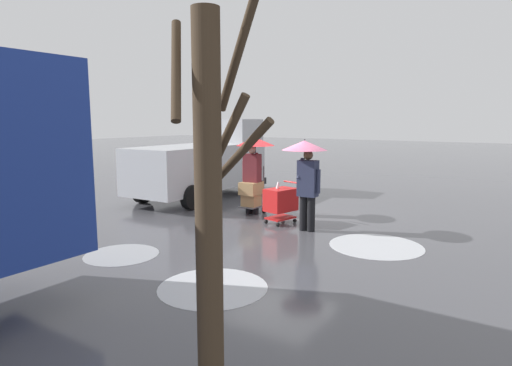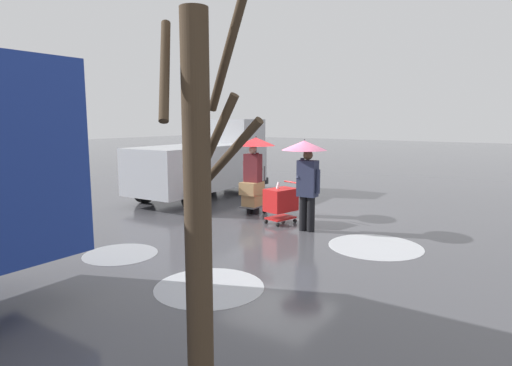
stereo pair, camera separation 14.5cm
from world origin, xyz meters
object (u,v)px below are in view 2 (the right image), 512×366
hand_dolly_boxes (252,194)px  bare_tree_near (199,204)px  cargo_van_parked_right (206,162)px  shopping_cart_vendor (281,201)px  pedestrian_black_side (255,157)px  pedestrian_pink_side (306,164)px

hand_dolly_boxes → bare_tree_near: (-4.17, 6.83, 1.29)m
cargo_van_parked_right → hand_dolly_boxes: size_ratio=4.11×
shopping_cart_vendor → pedestrian_black_side: (1.15, -0.52, 1.02)m
pedestrian_pink_side → bare_tree_near: 6.40m
shopping_cart_vendor → bare_tree_near: size_ratio=0.28×
pedestrian_black_side → bare_tree_near: 8.00m
pedestrian_black_side → bare_tree_near: size_ratio=0.58×
cargo_van_parked_right → bare_tree_near: size_ratio=1.46×
shopping_cart_vendor → pedestrian_pink_side: (-0.84, 0.31, 1.02)m
shopping_cart_vendor → pedestrian_pink_side: 1.35m
pedestrian_pink_side → hand_dolly_boxes: bearing=-21.3°
hand_dolly_boxes → bare_tree_near: bearing=121.4°
pedestrian_pink_side → pedestrian_black_side: bearing=-22.6°
shopping_cart_vendor → pedestrian_black_side: pedestrian_black_side is taller
cargo_van_parked_right → pedestrian_black_side: (-2.88, 1.33, 0.41)m
pedestrian_pink_side → pedestrian_black_side: 2.15m
bare_tree_near → pedestrian_pink_side: bearing=-70.7°
shopping_cart_vendor → bare_tree_near: (-2.96, 6.34, 1.29)m
hand_dolly_boxes → pedestrian_black_side: bearing=-156.1°
shopping_cart_vendor → bare_tree_near: bearing=115.0°
hand_dolly_boxes → pedestrian_pink_side: 2.43m
pedestrian_black_side → bare_tree_near: (-4.10, 6.86, 0.27)m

